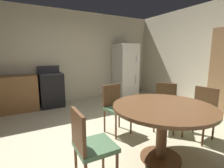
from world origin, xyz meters
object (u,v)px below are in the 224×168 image
object	(u,v)px
chair_northeast	(165,103)
chair_north	(116,105)
oven_range	(51,89)
chair_west	(89,143)
refrigerator	(126,71)
chair_east	(202,110)
dining_table	(163,116)

from	to	relation	value
chair_northeast	chair_north	distance (m)	0.96
oven_range	chair_west	xyz separation A→B (m)	(-0.17, -3.23, 0.03)
refrigerator	chair_east	xyz separation A→B (m)	(-0.54, -3.08, -0.38)
refrigerator	dining_table	xyz separation A→B (m)	(-1.56, -3.19, -0.27)
dining_table	chair_east	distance (m)	1.03
chair_north	chair_west	distance (m)	1.35
oven_range	chair_west	distance (m)	3.23
oven_range	dining_table	distance (m)	3.36
dining_table	chair_northeast	world-z (taller)	chair_northeast
dining_table	chair_west	bearing A→B (deg)	179.00
refrigerator	chair_west	world-z (taller)	refrigerator
oven_range	chair_northeast	size ratio (longest dim) A/B	1.26
chair_north	chair_northeast	bearing A→B (deg)	62.20
oven_range	chair_north	distance (m)	2.34
chair_west	chair_east	distance (m)	2.05
dining_table	refrigerator	bearing A→B (deg)	63.94
chair_northeast	chair_north	xyz separation A→B (m)	(-0.89, 0.35, 0.00)
oven_range	dining_table	size ratio (longest dim) A/B	0.84
oven_range	chair_north	xyz separation A→B (m)	(0.74, -2.22, 0.03)
chair_northeast	refrigerator	bearing A→B (deg)	-148.27
chair_west	chair_east	xyz separation A→B (m)	(2.05, 0.09, 0.00)
oven_range	chair_north	size ratio (longest dim) A/B	1.26
dining_table	chair_northeast	size ratio (longest dim) A/B	1.51
refrigerator	dining_table	distance (m)	3.56
refrigerator	chair_north	bearing A→B (deg)	-127.71
oven_range	chair_east	bearing A→B (deg)	-59.10
chair_north	chair_east	xyz separation A→B (m)	(1.14, -0.91, 0.00)
chair_northeast	chair_north	size ratio (longest dim) A/B	1.00
chair_northeast	chair_east	size ratio (longest dim) A/B	1.00
chair_west	chair_east	size ratio (longest dim) A/B	1.00
refrigerator	chair_north	world-z (taller)	refrigerator
chair_north	chair_west	world-z (taller)	same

